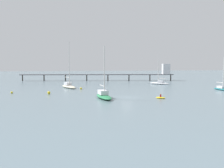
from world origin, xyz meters
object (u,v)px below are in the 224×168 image
object	(u,v)px
sailboat_teal	(222,88)
mooring_buoy_far	(81,88)
sailboat_cream	(69,85)
sailboat_green	(104,95)
dinghy_yellow	(161,98)
mooring_buoy_inner	(49,93)
pier	(128,72)
sailboat_white	(159,83)
mooring_buoy_outer	(12,92)

from	to	relation	value
sailboat_teal	mooring_buoy_far	world-z (taller)	sailboat_teal
sailboat_teal	sailboat_cream	bearing A→B (deg)	161.45
sailboat_green	dinghy_yellow	distance (m)	12.91
sailboat_cream	mooring_buoy_inner	bearing A→B (deg)	-107.86
sailboat_teal	mooring_buoy_far	bearing A→B (deg)	167.20
sailboat_teal	pier	bearing A→B (deg)	111.13
sailboat_cream	sailboat_white	size ratio (longest dim) A/B	1.60
sailboat_teal	sailboat_white	xyz separation A→B (m)	(-10.82, 23.26, -0.01)
sailboat_green	mooring_buoy_far	xyz separation A→B (m)	(-3.85, 21.11, -0.45)
sailboat_cream	mooring_buoy_outer	world-z (taller)	sailboat_cream
mooring_buoy_far	sailboat_teal	bearing A→B (deg)	-12.80
pier	sailboat_green	distance (m)	60.61
sailboat_cream	mooring_buoy_outer	size ratio (longest dim) A/B	26.21
dinghy_yellow	mooring_buoy_inner	size ratio (longest dim) A/B	3.12
sailboat_white	sailboat_cream	bearing A→B (deg)	-166.09
sailboat_green	sailboat_white	bearing A→B (deg)	53.27
sailboat_cream	mooring_buoy_far	bearing A→B (deg)	-57.23
sailboat_green	mooring_buoy_outer	bearing A→B (deg)	148.43
mooring_buoy_far	mooring_buoy_inner	bearing A→B (deg)	-129.93
sailboat_white	mooring_buoy_far	size ratio (longest dim) A/B	14.52
sailboat_cream	mooring_buoy_outer	xyz separation A→B (m)	(-14.92, -12.98, -0.54)
pier	sailboat_teal	bearing A→B (deg)	-68.87
sailboat_white	dinghy_yellow	distance (m)	39.67
pier	sailboat_green	xyz separation A→B (m)	(-19.42, -57.34, -3.02)
pier	sailboat_teal	world-z (taller)	sailboat_teal
sailboat_teal	mooring_buoy_inner	world-z (taller)	sailboat_teal
mooring_buoy_far	mooring_buoy_outer	bearing A→B (deg)	-158.42
mooring_buoy_inner	sailboat_white	bearing A→B (deg)	32.27
dinghy_yellow	sailboat_green	bearing A→B (deg)	170.09
sailboat_white	dinghy_yellow	xyz separation A→B (m)	(-13.48, -37.31, -0.40)
dinghy_yellow	mooring_buoy_outer	size ratio (longest dim) A/B	4.23
sailboat_green	dinghy_yellow	bearing A→B (deg)	-9.91
sailboat_cream	sailboat_white	xyz separation A→B (m)	(33.67, 8.34, -0.20)
sailboat_white	mooring_buoy_far	distance (m)	33.13
sailboat_cream	mooring_buoy_outer	distance (m)	19.79
mooring_buoy_inner	mooring_buoy_outer	bearing A→B (deg)	161.49
sailboat_cream	dinghy_yellow	xyz separation A→B (m)	(20.18, -28.97, -0.60)
sailboat_green	mooring_buoy_inner	world-z (taller)	sailboat_green
sailboat_cream	dinghy_yellow	distance (m)	35.31
sailboat_green	mooring_buoy_outer	world-z (taller)	sailboat_green
sailboat_green	sailboat_cream	size ratio (longest dim) A/B	0.79
sailboat_cream	sailboat_white	bearing A→B (deg)	13.91
sailboat_cream	sailboat_teal	xyz separation A→B (m)	(44.49, -14.93, -0.20)
sailboat_teal	dinghy_yellow	bearing A→B (deg)	-149.98
sailboat_teal	mooring_buoy_inner	bearing A→B (deg)	-178.50
mooring_buoy_far	sailboat_cream	bearing A→B (deg)	122.77
pier	sailboat_cream	distance (m)	40.84
sailboat_teal	mooring_buoy_inner	distance (m)	49.74
pier	mooring_buoy_outer	distance (m)	60.50
mooring_buoy_inner	sailboat_green	bearing A→B (deg)	-39.63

